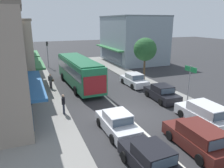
# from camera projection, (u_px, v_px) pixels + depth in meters

# --- Properties ---
(ground_plane) EXTENTS (140.00, 140.00, 0.00)m
(ground_plane) POSITION_uv_depth(u_px,v_px,m) (124.00, 113.00, 17.95)
(ground_plane) COLOR #2D2D30
(lane_centre_line) EXTENTS (0.20, 28.00, 0.01)m
(lane_centre_line) POSITION_uv_depth(u_px,v_px,m) (107.00, 98.00, 21.51)
(lane_centre_line) COLOR silver
(lane_centre_line) RESTS_ON ground
(sidewalk_left) EXTENTS (5.20, 44.00, 0.14)m
(sidewalk_left) POSITION_uv_depth(u_px,v_px,m) (33.00, 100.00, 20.87)
(sidewalk_left) COLOR gray
(sidewalk_left) RESTS_ON ground
(kerb_right) EXTENTS (2.80, 44.00, 0.12)m
(kerb_right) POSITION_uv_depth(u_px,v_px,m) (151.00, 85.00, 25.48)
(kerb_right) COLOR gray
(kerb_right) RESTS_ON ground
(shopfront_far_end) EXTENTS (8.95, 7.00, 6.93)m
(shopfront_far_end) POSITION_uv_depth(u_px,v_px,m) (0.00, 50.00, 30.08)
(shopfront_far_end) COLOR silver
(shopfront_far_end) RESTS_ON ground
(building_right_far) EXTENTS (9.53, 12.15, 8.20)m
(building_right_far) POSITION_uv_depth(u_px,v_px,m) (132.00, 39.00, 39.98)
(building_right_far) COLOR #84939E
(building_right_far) RESTS_ON ground
(city_bus) EXTENTS (3.09, 10.96, 3.23)m
(city_bus) POSITION_uv_depth(u_px,v_px,m) (79.00, 70.00, 24.90)
(city_bus) COLOR #237A4C
(city_bus) RESTS_ON ground
(wagon_behind_bus_mid) EXTENTS (2.00, 4.53, 1.58)m
(wagon_behind_bus_mid) POSITION_uv_depth(u_px,v_px,m) (198.00, 138.00, 12.71)
(wagon_behind_bus_mid) COLOR #561E19
(wagon_behind_bus_mid) RESTS_ON ground
(sedan_behind_bus_near) EXTENTS (1.94, 4.22, 1.47)m
(sedan_behind_bus_near) POSITION_uv_depth(u_px,v_px,m) (117.00, 123.00, 14.76)
(sedan_behind_bus_near) COLOR silver
(sedan_behind_bus_near) RESTS_ON ground
(sedan_queue_gap_filler) EXTENTS (2.04, 4.28, 1.47)m
(sedan_queue_gap_filler) POSITION_uv_depth(u_px,v_px,m) (152.00, 161.00, 10.77)
(sedan_queue_gap_filler) COLOR black
(sedan_queue_gap_filler) RESTS_ON ground
(parked_wagon_kerb_front) EXTENTS (1.97, 4.52, 1.58)m
(parked_wagon_kerb_front) POSITION_uv_depth(u_px,v_px,m) (204.00, 114.00, 15.96)
(parked_wagon_kerb_front) COLOR silver
(parked_wagon_kerb_front) RESTS_ON ground
(parked_sedan_kerb_second) EXTENTS (2.01, 4.26, 1.47)m
(parked_sedan_kerb_second) POSITION_uv_depth(u_px,v_px,m) (162.00, 93.00, 20.84)
(parked_sedan_kerb_second) COLOR black
(parked_sedan_kerb_second) RESTS_ON ground
(parked_sedan_kerb_third) EXTENTS (1.96, 4.23, 1.47)m
(parked_sedan_kerb_third) POSITION_uv_depth(u_px,v_px,m) (134.00, 80.00, 25.48)
(parked_sedan_kerb_third) COLOR silver
(parked_sedan_kerb_third) RESTS_ON ground
(traffic_light_downstreet) EXTENTS (0.33, 0.24, 4.20)m
(traffic_light_downstreet) POSITION_uv_depth(u_px,v_px,m) (47.00, 50.00, 34.80)
(traffic_light_downstreet) COLOR gray
(traffic_light_downstreet) RESTS_ON ground
(directional_road_sign) EXTENTS (0.10, 1.40, 3.60)m
(directional_road_sign) POSITION_uv_depth(u_px,v_px,m) (190.00, 76.00, 19.01)
(directional_road_sign) COLOR gray
(directional_road_sign) RESTS_ON ground
(street_tree_right) EXTENTS (2.73, 2.73, 5.45)m
(street_tree_right) POSITION_uv_depth(u_px,v_px,m) (145.00, 50.00, 25.75)
(street_tree_right) COLOR brown
(street_tree_right) RESTS_ON ground
(pedestrian_with_handbag_near) EXTENTS (0.59, 0.51, 1.63)m
(pedestrian_with_handbag_near) POSITION_uv_depth(u_px,v_px,m) (51.00, 80.00, 23.84)
(pedestrian_with_handbag_near) COLOR #333338
(pedestrian_with_handbag_near) RESTS_ON sidewalk_left
(pedestrian_browsing_midblock) EXTENTS (0.31, 0.55, 1.63)m
(pedestrian_browsing_midblock) POSITION_uv_depth(u_px,v_px,m) (63.00, 103.00, 17.26)
(pedestrian_browsing_midblock) COLOR #232838
(pedestrian_browsing_midblock) RESTS_ON sidewalk_left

